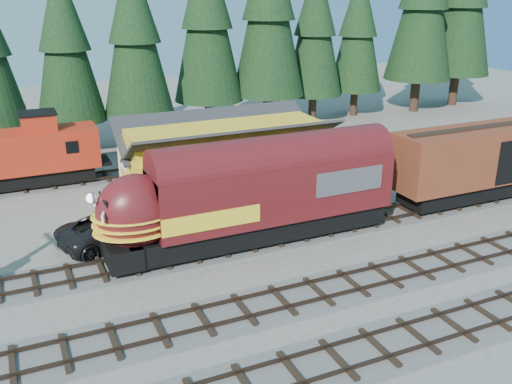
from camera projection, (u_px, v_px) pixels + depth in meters
name	position (u px, v px, depth m)	size (l,w,h in m)	color
ground	(308.00, 272.00, 27.19)	(120.00, 120.00, 0.00)	#6B665B
track_siding	(420.00, 209.00, 34.45)	(68.00, 3.20, 0.33)	#4C4947
track_main_south	(497.00, 249.00, 29.33)	(68.00, 3.20, 0.33)	#4C4947
track_spur	(50.00, 184.00, 38.68)	(32.00, 3.20, 0.33)	#4C4947
depot	(226.00, 155.00, 35.13)	(12.80, 7.00, 5.30)	gold
conifer_backdrop	(250.00, 22.00, 48.61)	(77.72, 20.14, 16.76)	black
locomotive	(244.00, 200.00, 29.12)	(15.88, 3.16, 4.32)	black
boxcar	(492.00, 158.00, 35.60)	(13.90, 2.98, 4.37)	black
caboose	(29.00, 154.00, 37.50)	(8.94, 2.59, 4.65)	black
pickup_truck_a	(117.00, 227.00, 29.99)	(2.83, 6.13, 1.70)	black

